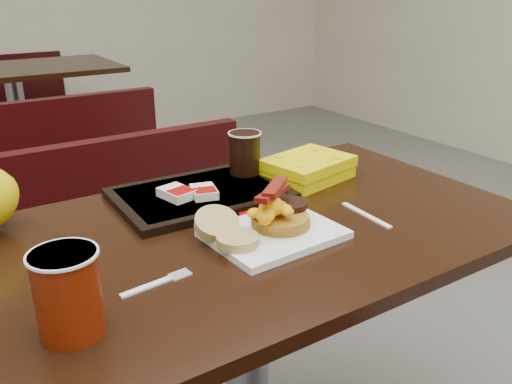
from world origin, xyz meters
TOP-DOWN VIEW (x-y plane):
  - table_near at (0.00, 0.00)m, footprint 1.20×0.70m
  - bench_near_n at (0.00, 0.70)m, footprint 1.00×0.46m
  - table_far at (0.00, 2.60)m, footprint 1.20×0.70m
  - bench_far_s at (0.00, 1.90)m, footprint 1.00×0.46m
  - bench_far_n at (0.00, 3.30)m, footprint 1.00×0.46m
  - platter at (0.02, -0.07)m, footprint 0.26×0.21m
  - pancake_stack at (0.05, -0.06)m, footprint 0.13×0.13m
  - sausage_patty at (0.08, -0.04)m, footprint 0.09×0.09m
  - scrambled_eggs at (0.02, -0.07)m, footprint 0.10×0.09m
  - bacon_strips at (0.03, -0.06)m, footprint 0.15×0.14m
  - muffin_bottom at (-0.07, -0.08)m, footprint 0.09×0.09m
  - muffin_top at (-0.08, -0.02)m, footprint 0.10×0.10m
  - coffee_cup_near at (-0.40, -0.17)m, footprint 0.10×0.10m
  - fork at (-0.27, -0.11)m, footprint 0.13×0.04m
  - knife at (0.25, -0.09)m, footprint 0.02×0.15m
  - condiment_syrup at (-0.01, -0.03)m, footprint 0.05×0.05m
  - condiment_ketchup at (0.03, 0.05)m, footprint 0.04×0.04m
  - tray at (-0.01, 0.19)m, footprint 0.39×0.29m
  - hashbrown_sleeve_left at (-0.07, 0.19)m, footprint 0.07×0.09m
  - hashbrown_sleeve_right at (-0.01, 0.16)m, footprint 0.07×0.08m
  - coffee_cup_far at (0.15, 0.24)m, footprint 0.09×0.09m
  - clamshell at (0.29, 0.16)m, footprint 0.24×0.20m

SIDE VIEW (x-z plane):
  - bench_near_n at x=0.00m, z-range 0.00..0.72m
  - bench_far_s at x=0.00m, z-range 0.00..0.72m
  - bench_far_n at x=0.00m, z-range 0.00..0.72m
  - table_near at x=0.00m, z-range 0.00..0.75m
  - table_far at x=0.00m, z-range 0.00..0.75m
  - knife at x=0.25m, z-range 0.75..0.75m
  - fork at x=-0.27m, z-range 0.75..0.75m
  - condiment_ketchup at x=0.03m, z-range 0.75..0.76m
  - condiment_syrup at x=-0.01m, z-range 0.75..0.76m
  - platter at x=0.02m, z-range 0.75..0.76m
  - tray at x=-0.01m, z-range 0.75..0.77m
  - muffin_bottom at x=-0.07m, z-range 0.76..0.78m
  - pancake_stack at x=0.05m, z-range 0.76..0.79m
  - hashbrown_sleeve_right at x=-0.01m, z-range 0.77..0.79m
  - clamshell at x=0.29m, z-range 0.75..0.81m
  - hashbrown_sleeve_left at x=-0.07m, z-range 0.77..0.79m
  - muffin_top at x=-0.08m, z-range 0.76..0.81m
  - sausage_patty at x=0.08m, z-range 0.79..0.80m
  - scrambled_eggs at x=0.02m, z-range 0.79..0.83m
  - coffee_cup_near at x=-0.40m, z-range 0.75..0.88m
  - coffee_cup_far at x=0.15m, z-range 0.77..0.88m
  - bacon_strips at x=0.03m, z-range 0.84..0.85m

